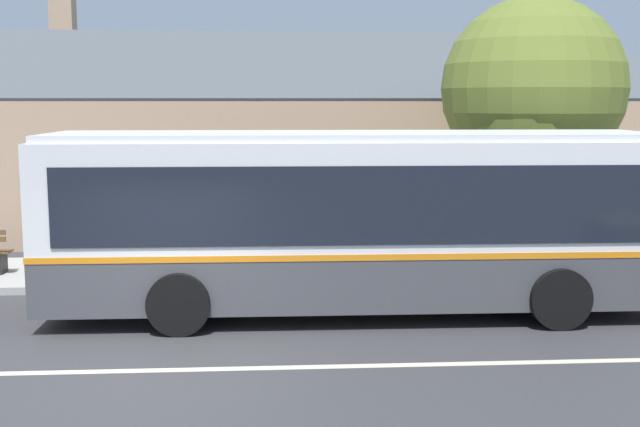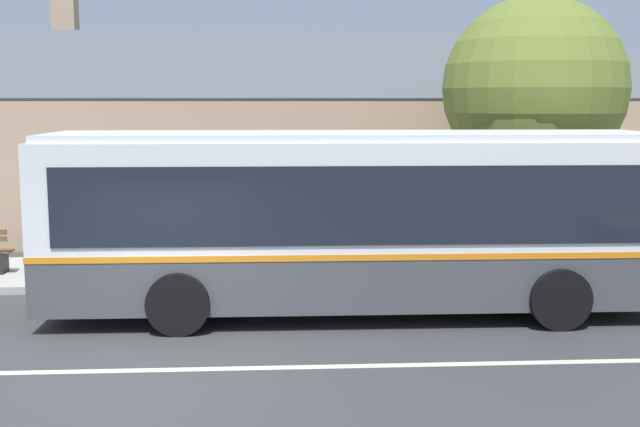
{
  "view_description": "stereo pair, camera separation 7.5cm",
  "coord_description": "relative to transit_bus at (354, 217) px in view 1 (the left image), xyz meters",
  "views": [
    {
      "loc": [
        1.54,
        -10.66,
        3.65
      ],
      "look_at": [
        2.46,
        3.47,
        1.66
      ],
      "focal_mm": 45.0,
      "sensor_mm": 36.0,
      "label": 1
    },
    {
      "loc": [
        1.61,
        -10.66,
        3.65
      ],
      "look_at": [
        2.46,
        3.47,
        1.66
      ],
      "focal_mm": 45.0,
      "sensor_mm": 36.0,
      "label": 2
    }
  ],
  "objects": [
    {
      "name": "sidewalk_far",
      "position": [
        -3.01,
        3.1,
        -1.6
      ],
      "size": [
        60.0,
        3.0,
        0.15
      ],
      "primitive_type": "cube",
      "color": "#ADAAA3",
      "rests_on": "ground"
    },
    {
      "name": "community_building",
      "position": [
        -1.92,
        11.3,
        0.28
      ],
      "size": [
        21.92,
        10.48,
        6.79
      ],
      "color": "tan",
      "rests_on": "ground"
    },
    {
      "name": "transit_bus",
      "position": [
        0.0,
        0.0,
        0.0
      ],
      "size": [
        10.52,
        2.84,
        3.12
      ],
      "color": "#47474C",
      "rests_on": "ground"
    },
    {
      "name": "lane_divider_stripe",
      "position": [
        -3.01,
        -2.9,
        -1.68
      ],
      "size": [
        60.0,
        0.16,
        0.01
      ],
      "primitive_type": "cube",
      "color": "beige",
      "rests_on": "ground"
    },
    {
      "name": "street_tree_primary",
      "position": [
        4.36,
        3.94,
        2.07
      ],
      "size": [
        4.06,
        4.06,
        5.96
      ],
      "color": "#4C3828",
      "rests_on": "ground"
    },
    {
      "name": "ground_plane",
      "position": [
        -3.01,
        -2.9,
        -1.68
      ],
      "size": [
        300.0,
        300.0,
        0.0
      ],
      "primitive_type": "plane",
      "color": "#38383A"
    }
  ]
}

